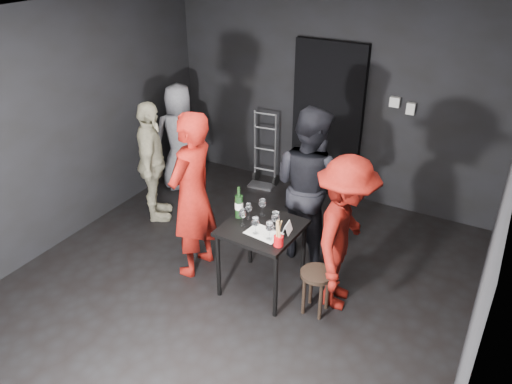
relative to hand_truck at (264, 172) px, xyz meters
The scene contains 26 objects.
floor 2.38m from the hand_truck, 69.64° to the right, with size 4.50×5.00×0.02m, color black.
ceiling 3.44m from the hand_truck, 69.64° to the right, with size 4.50×5.00×0.02m, color silver.
wall_back 1.44m from the hand_truck, 18.65° to the left, with size 4.50×0.04×2.70m, color black.
wall_left 2.88m from the hand_truck, 122.69° to the right, with size 0.04×5.00×2.70m, color black.
wall_right 3.96m from the hand_truck, 35.86° to the right, with size 0.04×5.00×2.70m, color black.
doorway 1.20m from the hand_truck, 14.82° to the left, with size 0.95×0.10×2.10m, color black.
wallbox_upper 2.10m from the hand_truck, ahead, with size 0.12×0.06×0.12m, color #B7B7B2.
wallbox_lower 2.23m from the hand_truck, ahead, with size 0.10×0.06×0.14m, color #B7B7B2.
hand_truck is the anchor object (origin of this frame).
tasting_table 2.37m from the hand_truck, 62.34° to the right, with size 0.72×0.72×0.75m.
stool 2.73m from the hand_truck, 51.19° to the right, with size 0.32×0.32×0.47m.
server_red 2.30m from the hand_truck, 82.21° to the right, with size 0.79×0.52×2.18m, color #9E160E.
woman_black 1.95m from the hand_truck, 46.02° to the right, with size 1.01×0.55×2.07m, color black.
man_maroon 2.71m from the hand_truck, 45.28° to the right, with size 1.08×0.50×1.67m, color maroon.
bystander_cream 1.76m from the hand_truck, 118.05° to the right, with size 0.93×0.44×1.59m, color beige.
bystander_grey 1.28m from the hand_truck, 147.97° to the right, with size 0.74×0.41×1.52m, color slate.
tasting_mat 2.51m from the hand_truck, 61.92° to the right, with size 0.33×0.22×0.00m, color white.
wine_glass_a 2.40m from the hand_truck, 67.09° to the right, with size 0.07×0.07×0.19m, color white, non-canonical shape.
wine_glass_b 2.28m from the hand_truck, 65.90° to the right, with size 0.07×0.07×0.19m, color white, non-canonical shape.
wine_glass_c 2.20m from the hand_truck, 62.33° to the right, with size 0.08×0.08×0.20m, color white, non-canonical shape.
wine_glass_d 2.54m from the hand_truck, 63.73° to the right, with size 0.08×0.08×0.20m, color white, non-canonical shape.
wine_glass_e 2.63m from the hand_truck, 60.69° to the right, with size 0.08×0.08×0.21m, color white, non-canonical shape.
wine_glass_f 2.48m from the hand_truck, 59.25° to the right, with size 0.08×0.08×0.22m, color white, non-canonical shape.
wine_bottle 2.26m from the hand_truck, 68.54° to the right, with size 0.08×0.08×0.34m.
breadstick_cup 2.74m from the hand_truck, 58.98° to the right, with size 0.09×0.09×0.28m.
reserved_card 2.50m from the hand_truck, 56.95° to the right, with size 0.08×0.14×0.10m, color white, non-canonical shape.
Camera 1 is at (2.21, -3.48, 3.38)m, focal length 35.00 mm.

